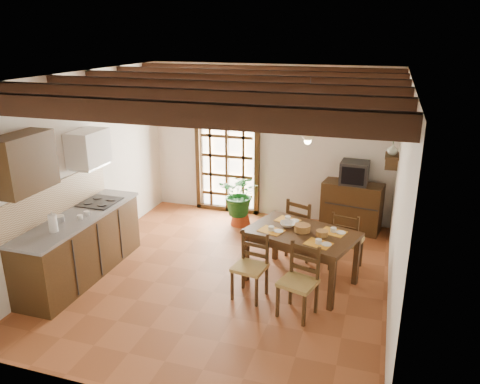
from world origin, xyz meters
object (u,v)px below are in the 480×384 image
at_px(dining_table, 302,238).
at_px(crt_tv, 354,173).
at_px(chair_near_left, 250,278).
at_px(chair_near_right, 298,294).
at_px(kitchen_counter, 81,245).
at_px(pendant_lamp, 308,135).
at_px(chair_far_right, 346,251).
at_px(sideboard, 352,207).
at_px(potted_plant, 241,195).
at_px(chair_far_left, 303,238).

distance_m(dining_table, crt_tv, 2.17).
distance_m(chair_near_left, chair_near_right, 0.71).
relative_size(kitchen_counter, crt_tv, 4.66).
bearing_deg(chair_near_right, pendant_lamp, 113.44).
distance_m(kitchen_counter, pendant_lamp, 3.52).
distance_m(kitchen_counter, chair_far_right, 3.82).
height_order(chair_far_right, crt_tv, crt_tv).
bearing_deg(sideboard, kitchen_counter, -132.52).
distance_m(chair_far_right, potted_plant, 2.29).
bearing_deg(pendant_lamp, chair_far_right, 40.60).
bearing_deg(dining_table, chair_far_right, 63.86).
bearing_deg(kitchen_counter, crt_tv, 38.63).
distance_m(chair_near_right, potted_plant, 2.95).
bearing_deg(kitchen_counter, chair_near_right, -1.01).
xyz_separation_m(chair_far_right, pendant_lamp, (-0.56, -0.48, 1.79)).
distance_m(kitchen_counter, crt_tv, 4.55).
distance_m(chair_near_left, potted_plant, 2.47).
xyz_separation_m(chair_far_right, potted_plant, (-1.98, 1.13, 0.28)).
relative_size(kitchen_counter, pendant_lamp, 2.66).
xyz_separation_m(chair_near_left, sideboard, (1.07, 2.66, 0.15)).
bearing_deg(chair_near_right, chair_far_left, 114.40).
height_order(potted_plant, pendant_lamp, pendant_lamp).
distance_m(dining_table, chair_near_right, 0.89).
distance_m(chair_far_right, crt_tv, 1.68).
relative_size(chair_near_left, chair_far_left, 0.92).
height_order(dining_table, chair_far_left, chair_far_left).
relative_size(chair_far_left, sideboard, 0.94).
bearing_deg(potted_plant, crt_tv, 10.69).
height_order(dining_table, crt_tv, crt_tv).
bearing_deg(kitchen_counter, chair_far_right, 20.29).
distance_m(chair_near_left, crt_tv, 2.97).
height_order(sideboard, potted_plant, potted_plant).
xyz_separation_m(chair_near_right, chair_far_left, (-0.23, 1.60, 0.01)).
height_order(crt_tv, potted_plant, potted_plant).
relative_size(dining_table, chair_far_right, 1.77).
relative_size(chair_near_right, pendant_lamp, 1.07).
bearing_deg(kitchen_counter, dining_table, 13.82).
height_order(chair_near_right, chair_far_left, chair_far_left).
relative_size(chair_far_left, crt_tv, 1.97).
distance_m(chair_near_left, pendant_lamp, 2.01).
xyz_separation_m(chair_near_left, pendant_lamp, (0.56, 0.68, 1.80)).
xyz_separation_m(kitchen_counter, chair_far_right, (3.58, 1.32, -0.19)).
relative_size(chair_far_right, crt_tv, 1.90).
distance_m(crt_tv, pendant_lamp, 2.29).
xyz_separation_m(dining_table, pendant_lamp, (0.00, 0.10, 1.41)).
distance_m(sideboard, potted_plant, 1.96).
distance_m(dining_table, chair_near_left, 0.90).
distance_m(kitchen_counter, chair_near_right, 3.14).
bearing_deg(pendant_lamp, kitchen_counter, -164.40).
distance_m(chair_near_right, crt_tv, 3.00).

